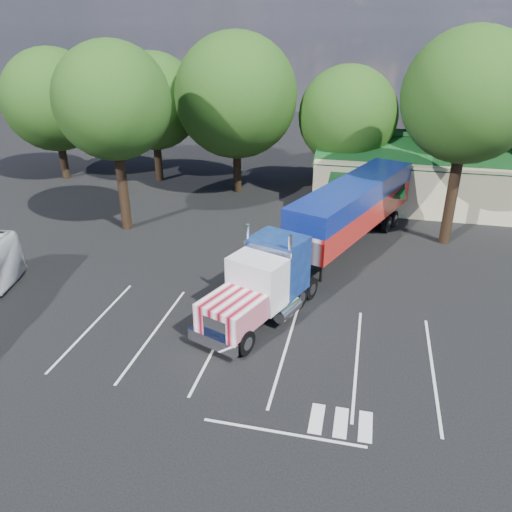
% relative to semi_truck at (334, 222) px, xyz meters
% --- Properties ---
extents(ground, '(120.00, 120.00, 0.00)m').
position_rel_semi_truck_xyz_m(ground, '(-4.34, -3.89, -2.57)').
color(ground, black).
rests_on(ground, ground).
extents(event_hall, '(24.20, 14.12, 5.55)m').
position_rel_semi_truck_xyz_m(event_hall, '(9.40, 13.92, -0.35)').
color(event_hall, '#C0B08F').
rests_on(event_hall, ground).
extents(tree_row_a, '(9.00, 9.00, 11.68)m').
position_rel_semi_truck_xyz_m(tree_row_a, '(-26.34, 12.61, 4.60)').
color(tree_row_a, black).
rests_on(tree_row_a, ground).
extents(tree_row_b, '(8.40, 8.40, 11.35)m').
position_rel_semi_truck_xyz_m(tree_row_b, '(-17.34, 13.91, 4.57)').
color(tree_row_b, black).
rests_on(tree_row_b, ground).
extents(tree_row_c, '(10.00, 10.00, 13.05)m').
position_rel_semi_truck_xyz_m(tree_row_c, '(-9.34, 12.31, 5.47)').
color(tree_row_c, black).
rests_on(tree_row_c, ground).
extents(tree_row_d, '(8.00, 8.00, 10.60)m').
position_rel_semi_truck_xyz_m(tree_row_d, '(-0.34, 13.61, 4.02)').
color(tree_row_d, black).
rests_on(tree_row_d, ground).
extents(tree_row_e, '(9.60, 9.60, 12.90)m').
position_rel_semi_truck_xyz_m(tree_row_e, '(8.66, 14.11, 5.52)').
color(tree_row_e, black).
rests_on(tree_row_e, ground).
extents(tree_near_left, '(7.60, 7.60, 12.65)m').
position_rel_semi_truck_xyz_m(tree_near_left, '(-14.84, 2.11, 6.25)').
color(tree_near_left, black).
rests_on(tree_near_left, ground).
extents(tree_near_right, '(8.00, 8.00, 13.50)m').
position_rel_semi_truck_xyz_m(tree_near_right, '(7.16, 4.61, 6.90)').
color(tree_near_right, black).
rests_on(tree_near_right, ground).
extents(semi_truck, '(10.25, 21.14, 4.54)m').
position_rel_semi_truck_xyz_m(semi_truck, '(0.00, 0.00, 0.00)').
color(semi_truck, black).
rests_on(semi_truck, ground).
extents(woman, '(0.52, 0.71, 1.78)m').
position_rel_semi_truck_xyz_m(woman, '(-2.74, -9.89, -1.67)').
color(woman, black).
rests_on(woman, ground).
extents(bicycle, '(1.19, 2.05, 1.02)m').
position_rel_semi_truck_xyz_m(bicycle, '(0.65, 3.07, -2.06)').
color(bicycle, black).
rests_on(bicycle, ground).
extents(silver_sedan, '(4.43, 3.11, 1.39)m').
position_rel_semi_truck_xyz_m(silver_sedan, '(0.66, 6.61, -1.87)').
color(silver_sedan, '#A1A4A8').
rests_on(silver_sedan, ground).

